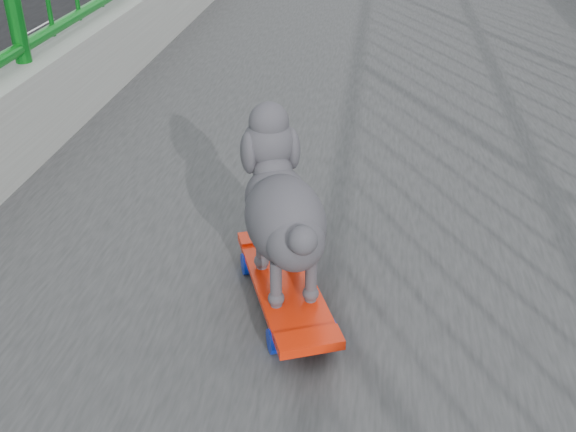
# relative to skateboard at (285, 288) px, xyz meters

# --- Properties ---
(skateboard) EXTENTS (0.31, 0.51, 0.07)m
(skateboard) POSITION_rel_skateboard_xyz_m (0.00, 0.00, 0.00)
(skateboard) COLOR red
(skateboard) RESTS_ON footbridge
(poodle) EXTENTS (0.27, 0.41, 0.36)m
(poodle) POSITION_rel_skateboard_xyz_m (-0.01, 0.02, 0.21)
(poodle) COLOR #333137
(poodle) RESTS_ON skateboard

